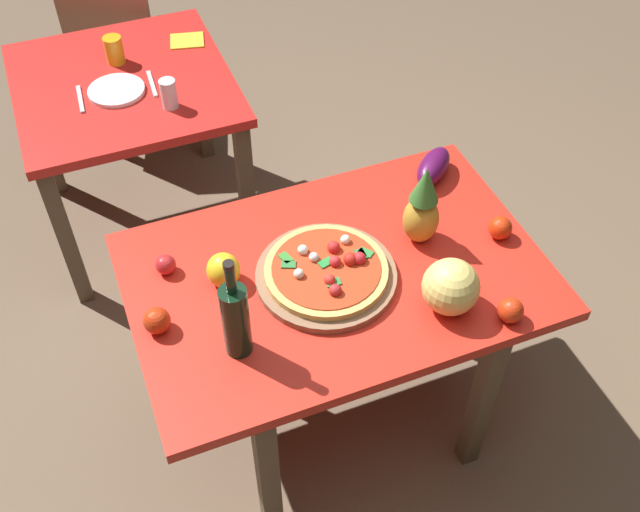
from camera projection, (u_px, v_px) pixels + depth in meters
name	position (u px, v px, depth m)	size (l,w,h in m)	color
ground_plane	(333.00, 406.00, 2.83)	(10.00, 10.00, 0.00)	brown
display_table	(336.00, 292.00, 2.34)	(1.26, 0.83, 0.76)	brown
background_table	(127.00, 105.00, 3.06)	(0.84, 0.88, 0.76)	brown
dining_chair	(118.00, 53.00, 3.62)	(0.50, 0.50, 0.85)	#865F44
pizza_board	(326.00, 276.00, 2.24)	(0.43, 0.43, 0.03)	#865F44
pizza	(327.00, 269.00, 2.22)	(0.37, 0.37, 0.06)	#DFB158
wine_bottle	(236.00, 319.00, 1.98)	(0.08, 0.08, 0.35)	black
pineapple_left	(422.00, 209.00, 2.27)	(0.11, 0.11, 0.29)	#B98A2C
melon	(451.00, 287.00, 2.12)	(0.17, 0.17, 0.17)	#E6CC69
bell_pepper	(223.00, 270.00, 2.21)	(0.10, 0.10, 0.11)	yellow
eggplant	(433.00, 167.00, 2.54)	(0.20, 0.09, 0.09)	#4D1043
tomato_at_corner	(157.00, 321.00, 2.09)	(0.08, 0.08, 0.08)	red
tomato_by_bottle	(166.00, 265.00, 2.25)	(0.06, 0.06, 0.06)	red
tomato_beside_pepper	(500.00, 228.00, 2.35)	(0.08, 0.08, 0.08)	red
tomato_near_board	(511.00, 310.00, 2.12)	(0.07, 0.07, 0.07)	red
drinking_glass_juice	(114.00, 50.00, 3.02)	(0.07, 0.07, 0.11)	orange
drinking_glass_water	(169.00, 94.00, 2.81)	(0.06, 0.06, 0.11)	silver
dinner_plate	(116.00, 90.00, 2.91)	(0.22, 0.22, 0.02)	white
fork_utensil	(80.00, 99.00, 2.87)	(0.02, 0.18, 0.01)	silver
knife_utensil	(152.00, 84.00, 2.94)	(0.02, 0.18, 0.01)	silver
napkin_folded	(187.00, 41.00, 3.17)	(0.14, 0.12, 0.01)	yellow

